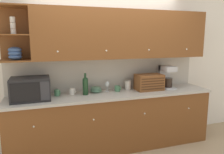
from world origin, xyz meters
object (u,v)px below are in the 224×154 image
object	(u,v)px
microwave	(31,89)
bowl_stack_on_counter	(96,89)
mug	(57,93)
mug_patterned_third	(117,89)
storage_canister	(128,85)
bread_box	(149,82)
mug_blue_second	(72,91)
coffee_maker	(167,77)
wine_bottle	(85,85)
wine_glass	(107,84)

from	to	relation	value
microwave	bowl_stack_on_counter	distance (m)	1.00
mug	mug_patterned_third	bearing A→B (deg)	-1.19
mug	storage_canister	distance (m)	1.18
bread_box	mug_blue_second	bearing A→B (deg)	175.46
storage_canister	mug	bearing A→B (deg)	-177.42
bowl_stack_on_counter	mug_patterned_third	world-z (taller)	bowl_stack_on_counter
microwave	coffee_maker	size ratio (longest dim) A/B	1.35
wine_bottle	mug_patterned_third	xyz separation A→B (m)	(0.55, 0.05, -0.11)
wine_bottle	storage_canister	size ratio (longest dim) A/B	2.12
mug	microwave	bearing A→B (deg)	-163.39
mug	wine_glass	size ratio (longest dim) A/B	0.55
wine_bottle	mug	bearing A→B (deg)	169.98
storage_canister	mug_blue_second	bearing A→B (deg)	-176.97
bowl_stack_on_counter	storage_canister	xyz separation A→B (m)	(0.56, 0.02, 0.04)
microwave	wine_glass	xyz separation A→B (m)	(1.18, 0.15, -0.05)
coffee_maker	mug	bearing A→B (deg)	178.16
mug	bowl_stack_on_counter	xyz separation A→B (m)	(0.62, 0.03, -0.00)
wine_glass	storage_canister	world-z (taller)	wine_glass
mug_blue_second	microwave	bearing A→B (deg)	-169.29
wine_bottle	wine_glass	xyz separation A→B (m)	(0.39, 0.11, -0.04)
mug_patterned_third	microwave	bearing A→B (deg)	-176.14
microwave	mug	bearing A→B (deg)	16.61
bowl_stack_on_counter	storage_canister	bearing A→B (deg)	1.94
bread_box	coffee_maker	distance (m)	0.37
microwave	wine_bottle	distance (m)	0.79
mug_patterned_third	storage_canister	world-z (taller)	storage_canister
mug_blue_second	storage_canister	distance (m)	0.95
microwave	bread_box	xyz separation A→B (m)	(1.88, 0.01, -0.03)
wine_glass	storage_canister	bearing A→B (deg)	2.64
bowl_stack_on_counter	storage_canister	world-z (taller)	storage_canister
mug_blue_second	bowl_stack_on_counter	world-z (taller)	mug_blue_second
wine_glass	mug_patterned_third	world-z (taller)	wine_glass
mug_blue_second	wine_bottle	distance (m)	0.23
coffee_maker	wine_bottle	bearing A→B (deg)	-179.42
storage_canister	coffee_maker	size ratio (longest dim) A/B	0.41
wine_glass	storage_canister	distance (m)	0.37
mug	wine_glass	xyz separation A→B (m)	(0.81, 0.04, 0.07)
storage_canister	coffee_maker	world-z (taller)	coffee_maker
mug	mug_blue_second	bearing A→B (deg)	0.70
mug	bread_box	distance (m)	1.51
microwave	mug_patterned_third	distance (m)	1.35
mug_blue_second	wine_bottle	world-z (taller)	wine_bottle
wine_bottle	microwave	bearing A→B (deg)	-177.44
mug_patterned_third	bread_box	distance (m)	0.55
mug	wine_glass	world-z (taller)	wine_glass
wine_glass	storage_canister	xyz separation A→B (m)	(0.37, 0.02, -0.03)
microwave	mug_blue_second	xyz separation A→B (m)	(0.60, 0.11, -0.11)
wine_bottle	wine_glass	distance (m)	0.40
microwave	wine_glass	bearing A→B (deg)	7.08
wine_bottle	coffee_maker	world-z (taller)	coffee_maker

